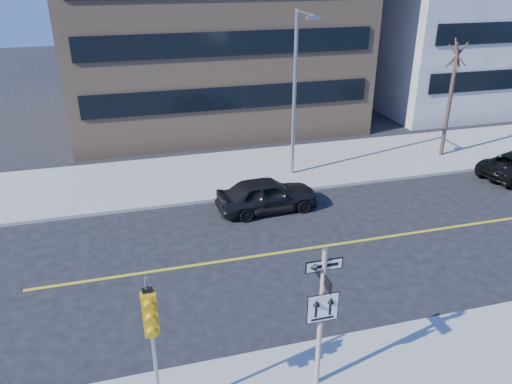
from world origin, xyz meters
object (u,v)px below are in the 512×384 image
object	(u,v)px
parked_car_a	(267,195)
street_tree_west	(457,58)
sign_pole	(321,312)
traffic_signal	(151,325)
streetlight_a	(296,85)

from	to	relation	value
parked_car_a	street_tree_west	bearing A→B (deg)	-74.96
sign_pole	parked_car_a	world-z (taller)	sign_pole
traffic_signal	sign_pole	bearing A→B (deg)	2.11
parked_car_a	streetlight_a	xyz separation A→B (m)	(2.36, 3.19, 3.99)
traffic_signal	street_tree_west	distance (m)	22.14
sign_pole	streetlight_a	bearing A→B (deg)	73.23
traffic_signal	streetlight_a	bearing A→B (deg)	59.20
streetlight_a	street_tree_west	world-z (taller)	streetlight_a
traffic_signal	streetlight_a	world-z (taller)	streetlight_a
sign_pole	streetlight_a	world-z (taller)	streetlight_a
sign_pole	parked_car_a	distance (m)	10.35
traffic_signal	street_tree_west	bearing A→B (deg)	39.39
parked_car_a	streetlight_a	distance (m)	5.63
sign_pole	streetlight_a	distance (m)	14.05
sign_pole	parked_car_a	size ratio (longest dim) A/B	0.91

